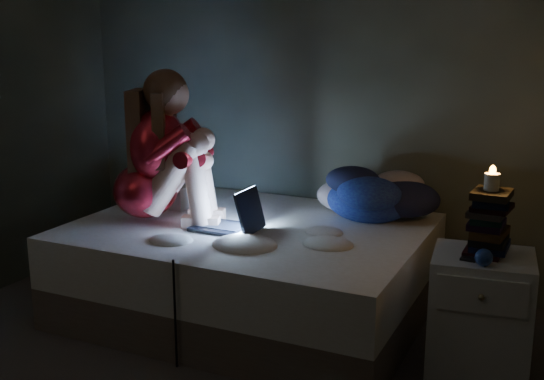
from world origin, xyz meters
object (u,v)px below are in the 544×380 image
Objects in this scene: bed at (250,269)px; phone at (470,256)px; candle at (492,183)px; laptop at (225,208)px; nightstand at (480,316)px; woman at (144,147)px.

bed is 14.21× the size of phone.
candle is 0.57× the size of phone.
phone is (1.30, -0.25, 0.36)m from bed.
laptop is 1.48m from nightstand.
nightstand is 7.79× the size of candle.
candle is (1.95, 0.02, -0.03)m from woman.
nightstand is at bearing -19.24° from woman.
nightstand is (1.44, -0.06, -0.37)m from laptop.
nightstand is (1.36, -0.20, 0.04)m from bed.
bed is 1.54m from candle.
candle reaches higher than nightstand.
woman is 1.95m from candle.
bed is 0.95m from woman.
phone is (1.88, -0.06, -0.37)m from woman.
woman reaches higher than laptop.
phone reaches higher than bed.
bed is 1.37m from nightstand.
laptop reaches higher than nightstand.
laptop is at bearing -13.35° from woman.
bed is 3.19× the size of nightstand.
laptop is at bearing 170.50° from nightstand.
nightstand is at bearing -99.67° from candle.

